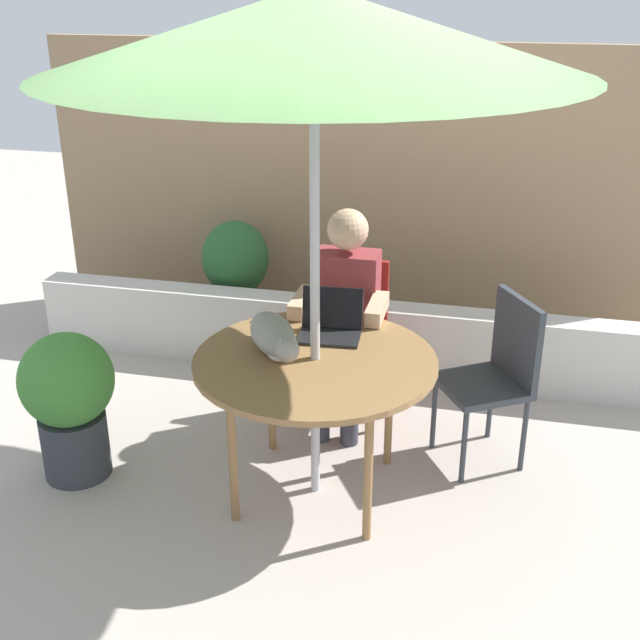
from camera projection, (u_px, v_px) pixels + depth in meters
The scene contains 12 objects.
ground_plane at pixel (315, 489), 3.98m from camera, with size 14.00×14.00×0.00m, color #ADA399.
fence_back at pixel (386, 192), 5.45m from camera, with size 4.80×0.08×1.97m, color #937756.
planter_wall_low at pixel (363, 339), 5.05m from camera, with size 4.32×0.20×0.47m, color beige.
patio_table at pixel (315, 368), 3.71m from camera, with size 1.14×1.14×0.73m.
patio_umbrella at pixel (314, 31), 3.12m from camera, with size 2.23×2.23×2.33m.
chair_occupied at pixel (350, 326), 4.52m from camera, with size 0.40×0.40×0.89m.
chair_empty at pixel (498, 367), 4.05m from camera, with size 0.55×0.55×0.89m.
person_seated at pixel (345, 309), 4.32m from camera, with size 0.48×0.48×1.23m.
laptop at pixel (331, 322), 3.92m from camera, with size 0.32×0.27×0.21m.
cat at pixel (274, 337), 3.71m from camera, with size 0.38×0.58×0.17m.
potted_plant_near_fence at pixel (236, 270), 5.46m from camera, with size 0.45×0.45×0.84m.
potted_plant_by_chair at pixel (69, 398), 3.94m from camera, with size 0.46×0.46×0.77m.
Camera 1 is at (0.77, -3.22, 2.37)m, focal length 44.82 mm.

